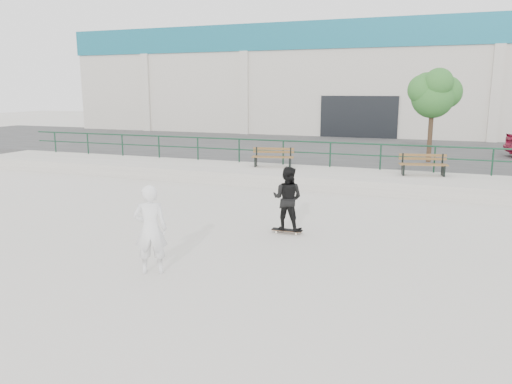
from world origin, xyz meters
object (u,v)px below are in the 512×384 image
at_px(bench_left, 273,157).
at_px(bench_right, 423,165).
at_px(tree, 434,92).
at_px(skateboard, 287,230).
at_px(standing_skater, 287,198).
at_px(seated_skater, 151,229).

distance_m(bench_left, bench_right, 5.84).
relative_size(bench_left, tree, 0.44).
bearing_deg(bench_right, skateboard, -123.87).
distance_m(tree, standing_skater, 11.79).
height_order(bench_left, bench_right, bench_right).
distance_m(standing_skater, seated_skater, 4.01).
distance_m(bench_left, tree, 7.46).
xyz_separation_m(skateboard, standing_skater, (0.00, 0.00, 0.83)).
xyz_separation_m(bench_left, skateboard, (2.88, -7.42, -0.81)).
distance_m(bench_left, standing_skater, 7.96).
xyz_separation_m(tree, skateboard, (-3.08, -11.08, -3.41)).
relative_size(tree, seated_skater, 2.22).
relative_size(skateboard, standing_skater, 0.49).
bearing_deg(skateboard, bench_left, 108.60).
height_order(standing_skater, seated_skater, seated_skater).
bearing_deg(tree, bench_left, -148.41).
distance_m(bench_right, skateboard, 7.98).
bearing_deg(bench_left, tree, 19.64).
distance_m(bench_right, tree, 4.53).
xyz_separation_m(bench_left, seated_skater, (1.17, -11.05, 0.01)).
distance_m(skateboard, seated_skater, 4.10).
bearing_deg(skateboard, bench_right, 65.51).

